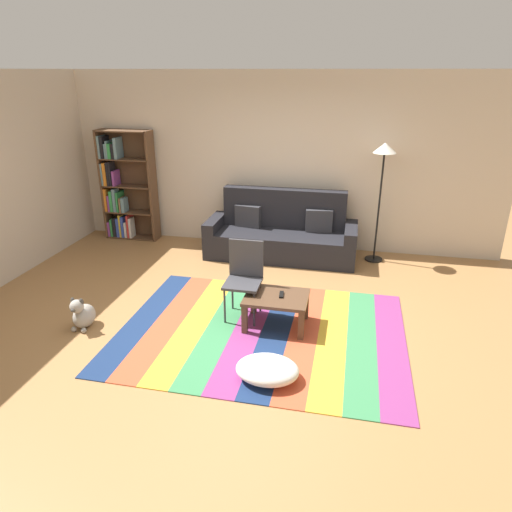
{
  "coord_description": "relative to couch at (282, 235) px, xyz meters",
  "views": [
    {
      "loc": [
        1.14,
        -4.57,
        2.68
      ],
      "look_at": [
        0.08,
        0.33,
        0.65
      ],
      "focal_mm": 32.29,
      "sensor_mm": 36.0,
      "label": 1
    }
  ],
  "objects": [
    {
      "name": "ground_plane",
      "position": [
        -0.12,
        -2.02,
        -0.34
      ],
      "size": [
        14.0,
        14.0,
        0.0
      ],
      "primitive_type": "plane",
      "color": "#9E7042"
    },
    {
      "name": "back_wall",
      "position": [
        -0.12,
        0.53,
        1.01
      ],
      "size": [
        6.8,
        0.1,
        2.7
      ],
      "primitive_type": "cube",
      "color": "beige",
      "rests_on": "ground_plane"
    },
    {
      "name": "left_wall",
      "position": [
        -3.52,
        -1.27,
        1.01
      ],
      "size": [
        0.1,
        5.5,
        2.7
      ],
      "primitive_type": "cube",
      "color": "beige",
      "rests_on": "ground_plane"
    },
    {
      "name": "rug",
      "position": [
        0.15,
        -2.29,
        -0.33
      ],
      "size": [
        3.09,
        2.37,
        0.01
      ],
      "color": "navy",
      "rests_on": "ground_plane"
    },
    {
      "name": "couch",
      "position": [
        0.0,
        0.0,
        0.0
      ],
      "size": [
        2.26,
        0.8,
        1.0
      ],
      "color": "black",
      "rests_on": "ground_plane"
    },
    {
      "name": "bookshelf",
      "position": [
        -2.74,
        0.28,
        0.51
      ],
      "size": [
        0.9,
        0.28,
        1.81
      ],
      "color": "brown",
      "rests_on": "ground_plane"
    },
    {
      "name": "coffee_table",
      "position": [
        0.29,
        -2.12,
        -0.03
      ],
      "size": [
        0.7,
        0.54,
        0.36
      ],
      "color": "#513826",
      "rests_on": "rug"
    },
    {
      "name": "pouf",
      "position": [
        0.38,
        -3.11,
        -0.23
      ],
      "size": [
        0.59,
        0.46,
        0.2
      ],
      "primitive_type": "ellipsoid",
      "color": "white",
      "rests_on": "rug"
    },
    {
      "name": "dog",
      "position": [
        -1.81,
        -2.61,
        -0.18
      ],
      "size": [
        0.22,
        0.35,
        0.4
      ],
      "color": "#9E998E",
      "rests_on": "ground_plane"
    },
    {
      "name": "standing_lamp",
      "position": [
        1.41,
        0.11,
        1.13
      ],
      "size": [
        0.32,
        0.32,
        1.75
      ],
      "color": "black",
      "rests_on": "ground_plane"
    },
    {
      "name": "tv_remote",
      "position": [
        0.34,
        -2.1,
        0.05
      ],
      "size": [
        0.06,
        0.15,
        0.02
      ],
      "primitive_type": "cube",
      "rotation": [
        0.0,
        0.0,
        0.1
      ],
      "color": "black",
      "rests_on": "coffee_table"
    },
    {
      "name": "folding_chair",
      "position": [
        -0.12,
        -1.94,
        0.2
      ],
      "size": [
        0.4,
        0.4,
        0.9
      ],
      "rotation": [
        0.0,
        0.0,
        -0.24
      ],
      "color": "#38383D",
      "rests_on": "ground_plane"
    }
  ]
}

